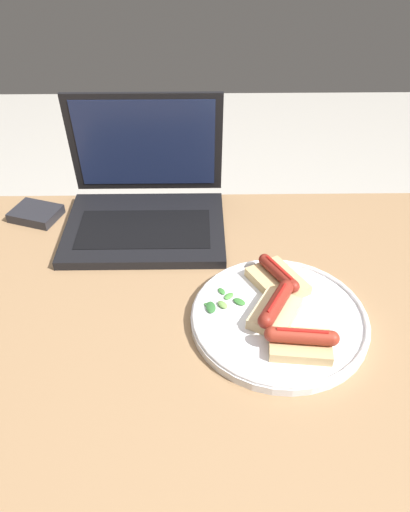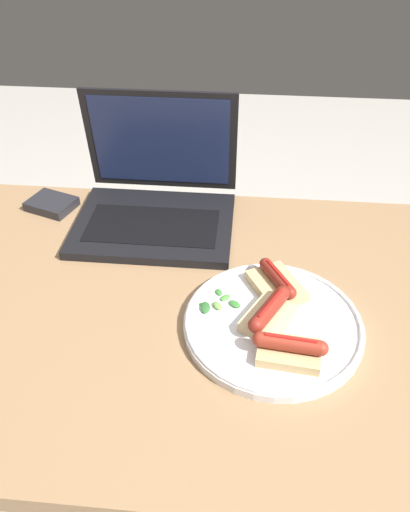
{
  "view_description": "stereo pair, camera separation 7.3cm",
  "coord_description": "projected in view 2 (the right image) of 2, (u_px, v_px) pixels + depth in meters",
  "views": [
    {
      "loc": [
        -0.04,
        -0.62,
        1.36
      ],
      "look_at": [
        -0.03,
        0.06,
        0.81
      ],
      "focal_mm": 35.0,
      "sensor_mm": 36.0,
      "label": 1
    },
    {
      "loc": [
        0.04,
        -0.62,
        1.36
      ],
      "look_at": [
        -0.03,
        0.06,
        0.81
      ],
      "focal_mm": 35.0,
      "sensor_mm": 36.0,
      "label": 2
    }
  ],
  "objects": [
    {
      "name": "laptop",
      "position": [
        156.0,
        200.0,
        1.04
      ],
      "size": [
        0.32,
        0.27,
        0.25
      ],
      "color": "black",
      "rests_on": "desk"
    },
    {
      "name": "sausage_toast_middle",
      "position": [
        289.0,
        349.0,
        0.74
      ],
      "size": [
        0.11,
        0.07,
        0.04
      ],
      "rotation": [
        0.0,
        0.0,
        3.03
      ],
      "color": "tan",
      "rests_on": "plate"
    },
    {
      "name": "sausage_toast_right",
      "position": [
        277.0,
        283.0,
        0.86
      ],
      "size": [
        0.11,
        0.12,
        0.04
      ],
      "rotation": [
        0.0,
        0.0,
        5.23
      ],
      "color": "tan",
      "rests_on": "plate"
    },
    {
      "name": "sausage_toast_left",
      "position": [
        269.0,
        314.0,
        0.8
      ],
      "size": [
        0.1,
        0.11,
        0.05
      ],
      "rotation": [
        0.0,
        0.0,
        4.2
      ],
      "color": "#D6B784",
      "rests_on": "plate"
    },
    {
      "name": "salad_pile",
      "position": [
        217.0,
        304.0,
        0.84
      ],
      "size": [
        0.07,
        0.06,
        0.01
      ],
      "color": "#2D662D",
      "rests_on": "plate"
    },
    {
      "name": "plate",
      "position": [
        273.0,
        324.0,
        0.81
      ],
      "size": [
        0.29,
        0.29,
        0.02
      ],
      "color": "silver",
      "rests_on": "desk"
    },
    {
      "name": "ground_plane",
      "position": [
        214.0,
        507.0,
        1.33
      ],
      "size": [
        6.0,
        6.0,
        0.0
      ],
      "primitive_type": "plane",
      "color": "#B7B2A8"
    },
    {
      "name": "desk",
      "position": [
        217.0,
        341.0,
        0.92
      ],
      "size": [
        1.35,
        0.72,
        0.75
      ],
      "color": "#93704C",
      "rests_on": "ground_plane"
    },
    {
      "name": "external_drive",
      "position": [
        52.0,
        204.0,
        1.1
      ],
      "size": [
        0.12,
        0.1,
        0.02
      ],
      "rotation": [
        0.0,
        0.0,
        -0.34
      ],
      "color": "#232328",
      "rests_on": "desk"
    }
  ]
}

